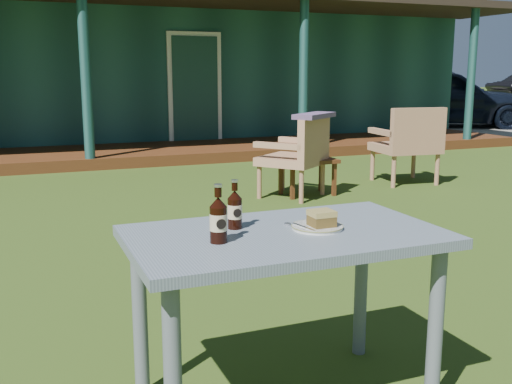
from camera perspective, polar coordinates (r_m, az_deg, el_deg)
name	(u,v)px	position (r m, az deg, el deg)	size (l,w,h in m)	color
ground	(181,279)	(3.96, -7.12, -8.23)	(80.00, 80.00, 0.00)	#334916
pavilion	(59,58)	(13.04, -18.27, 12.02)	(15.80, 8.30, 3.45)	#19413F
gravel_strip	(490,124)	(16.71, 21.42, 6.05)	(9.00, 6.00, 0.02)	gray
car_near	(443,97)	(15.55, 17.35, 8.60)	(1.70, 4.23, 1.44)	black
cafe_table	(285,257)	(2.33, 2.77, -6.20)	(1.20, 0.70, 0.72)	slate
plate	(317,227)	(2.35, 5.85, -3.31)	(0.20, 0.20, 0.01)	silver
cake_slice	(322,218)	(2.34, 6.27, -2.48)	(0.09, 0.09, 0.06)	#503D19
fork	(304,227)	(2.32, 4.55, -3.34)	(0.01, 0.14, 0.00)	silver
cola_bottle_near	(235,209)	(2.33, -2.03, -1.64)	(0.06, 0.06, 0.19)	black
cola_bottle_far	(218,219)	(2.14, -3.60, -2.62)	(0.06, 0.07, 0.21)	black
bottle_cap	(287,224)	(2.40, 3.02, -3.07)	(0.03, 0.03, 0.01)	silver
armchair_left	(299,153)	(6.39, 4.11, 3.75)	(0.87, 0.86, 0.86)	#A77453
armchair_right	(409,141)	(7.38, 14.39, 4.72)	(0.74, 0.71, 0.92)	#A77453
floral_throw	(315,116)	(6.27, 5.59, 7.26)	(0.61, 0.23, 0.05)	#5C446B
side_table	(308,164)	(6.53, 4.93, 2.65)	(0.60, 0.40, 0.40)	#4C2712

